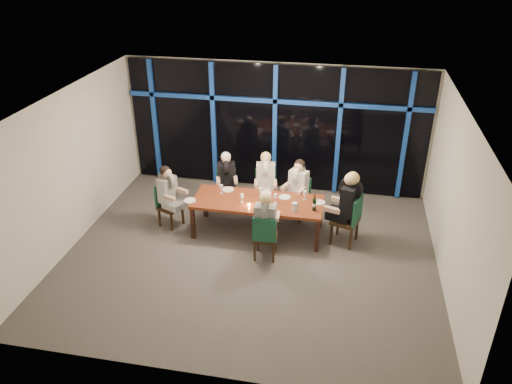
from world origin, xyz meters
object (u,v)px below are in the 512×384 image
Objects in this scene: diner_far_left at (226,173)px; water_pitcher at (295,207)px; chair_end_left at (167,202)px; diner_end_right at (348,197)px; chair_end_right at (350,217)px; diner_end_left at (168,188)px; dining_table at (258,204)px; chair_near_mid at (265,235)px; chair_far_right at (299,195)px; diner_far_mid at (266,174)px; chair_far_mid at (266,188)px; chair_far_left at (227,186)px; diner_near_mid at (266,215)px; diner_far_right at (298,181)px; wine_bottle at (314,204)px.

diner_far_left is 2.00m from water_pitcher.
chair_end_left is 0.89× the size of diner_end_right.
chair_end_right is 1.18× the size of diner_end_left.
dining_table is 2.74× the size of chair_near_mid.
diner_far_mid is (-0.74, 0.06, 0.40)m from chair_far_right.
chair_near_mid is 1.07× the size of diner_far_left.
chair_far_mid is at bearing -169.26° from chair_far_right.
diner_end_right is (2.63, -0.97, 0.51)m from chair_far_left.
chair_end_right is (1.85, -1.02, 0.06)m from chair_far_mid.
water_pitcher is at bearing -53.47° from chair_far_left.
chair_far_right is 0.97× the size of chair_near_mid.
chair_far_right is 0.84m from diner_far_mid.
diner_end_right is at bearing -151.57° from chair_near_mid.
chair_end_left is 3.76m from chair_end_right.
diner_near_mid reaches higher than chair_end_left.
dining_table is 1.25m from diner_far_left.
chair_far_left is 5.11× the size of water_pitcher.
chair_end_left is at bearing -23.81° from chair_near_mid.
chair_far_right is (0.75, -0.14, -0.02)m from chair_far_mid.
diner_end_left is 0.87× the size of diner_end_right.
diner_end_left is (0.07, -0.03, 0.37)m from chair_end_left.
diner_end_right is (1.76, -1.00, 0.48)m from chair_far_mid.
diner_end_left reaches higher than water_pitcher.
chair_end_left is 2.77m from diner_far_right.
chair_far_mid is 1.66m from wine_bottle.
diner_end_right is at bearing -37.15° from chair_far_left.
diner_near_mid is at bearing -90.00° from chair_near_mid.
diner_far_mid reaches higher than chair_far_right.
chair_far_left is at bearing -93.44° from chair_end_right.
diner_far_right is at bearing -49.38° from diner_end_left.
diner_end_left is 3.61m from diner_end_right.
chair_end_left is (-1.91, -0.99, -0.02)m from chair_far_mid.
diner_end_left is 0.97× the size of diner_near_mid.
diner_far_mid is at bearing -15.81° from diner_far_left.
diner_end_right is at bearing -66.46° from diner_end_left.
diner_end_right reaches higher than diner_far_left.
diner_far_left is at bearing -59.02° from chair_near_mid.
diner_near_mid is at bearing -90.06° from chair_far_mid.
chair_end_right is at bearing -14.32° from diner_far_right.
water_pitcher is at bearing -65.44° from diner_far_right.
dining_table is 0.83m from water_pitcher.
diner_far_left is at bearing -92.20° from chair_end_right.
diner_far_right reaches higher than water_pitcher.
diner_far_right is at bearing -20.58° from diner_far_mid.
wine_bottle is at bearing -54.88° from chair_far_mid.
chair_far_left is at bearing 171.51° from chair_far_mid.
chair_far_mid is (-0.01, 0.98, -0.15)m from dining_table.
water_pitcher is at bearing -61.24° from chair_end_right.
chair_end_right is at bearing -156.15° from diner_near_mid.
chair_near_mid is 1.05× the size of diner_far_right.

